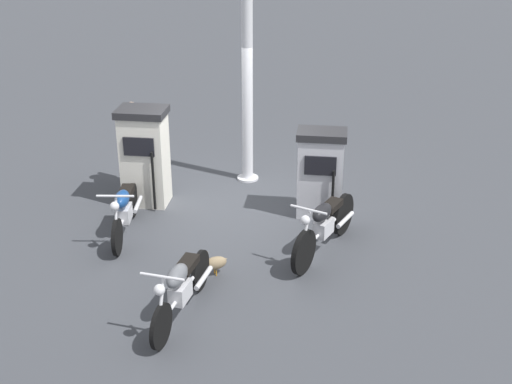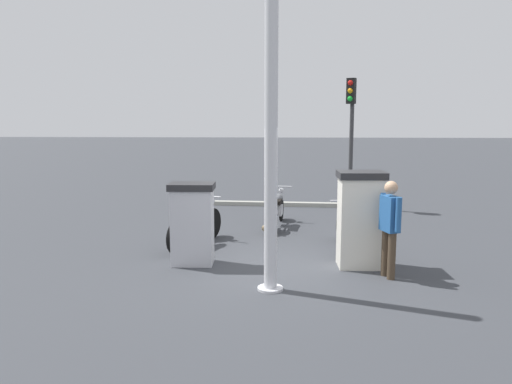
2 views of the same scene
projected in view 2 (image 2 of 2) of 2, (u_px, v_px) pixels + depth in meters
The scene contains 11 objects.
ground_plane at pixel (275, 266), 8.80m from camera, with size 120.00×120.00×0.00m, color #383A3F.
fuel_pump_near at pixel (360, 219), 8.67m from camera, with size 0.67×0.83×1.71m.
fuel_pump_far at pixel (192, 223), 8.84m from camera, with size 0.59×0.82×1.49m.
motorcycle_near_pump at pixel (349, 227), 9.95m from camera, with size 1.87×0.56×0.92m.
motorcycle_far_pump at pixel (196, 223), 10.19m from camera, with size 1.97×0.90×0.97m.
motorcycle_extra at pixel (278, 207), 12.07m from camera, with size 1.92×0.60×0.93m.
attendant_person at pixel (390, 223), 8.05m from camera, with size 0.57×0.31×1.62m.
wandering_duck at pixel (269, 227), 11.04m from camera, with size 0.33×0.39×0.42m.
roadside_traffic_light at pixel (351, 121), 14.11m from camera, with size 0.40×0.30×3.76m.
canopy_support_pole at pixel (271, 151), 7.28m from camera, with size 0.40×0.40×4.44m.
road_edge_kerb at pixel (278, 204), 14.86m from camera, with size 0.59×6.48×0.12m.
Camera 2 is at (-8.51, -0.09, 2.63)m, focal length 34.40 mm.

